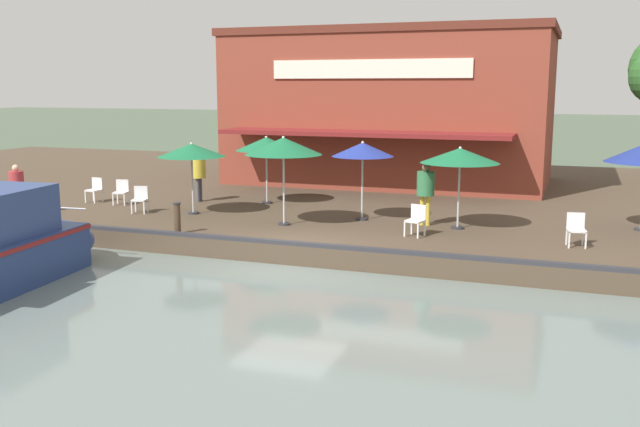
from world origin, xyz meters
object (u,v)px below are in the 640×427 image
Objects in this scene: patio_umbrella_mid_patio_right at (266,144)px; cafe_chair_under_first_umbrella at (121,191)px; patio_umbrella_mid_patio_left at (191,150)px; cafe_chair_back_row_seat at (140,198)px; cafe_chair_mid_patio at (95,189)px; person_near_entrance at (17,184)px; patio_umbrella_near_quay_edge at (363,150)px; cafe_chair_beside_entrance at (576,228)px; cafe_chair_facing_river at (416,219)px; person_at_quay_edge at (199,171)px; patio_umbrella_far_corner at (460,156)px; tree_upstream_bank at (325,75)px; patio_umbrella_back_row at (283,146)px; mooring_post at (177,218)px; waterfront_restaurant at (392,107)px; person_mid_patio at (426,186)px.

patio_umbrella_mid_patio_right is 2.75× the size of cafe_chair_under_first_umbrella.
patio_umbrella_mid_patio_left is 2.34m from cafe_chair_back_row_seat.
person_near_entrance is at bearing -14.61° from cafe_chair_mid_patio.
patio_umbrella_near_quay_edge reaches higher than cafe_chair_beside_entrance.
cafe_chair_facing_river is 9.07m from person_at_quay_edge.
patio_umbrella_far_corner is 0.36× the size of tree_upstream_bank.
patio_umbrella_back_row is 2.99× the size of mooring_post.
patio_umbrella_far_corner is 2.77× the size of cafe_chair_facing_river.
patio_umbrella_mid_patio_left is at bearing -21.20° from waterfront_restaurant.
patio_umbrella_mid_patio_right is 3.01m from patio_umbrella_mid_patio_left.
cafe_chair_under_first_umbrella is (-0.74, -3.24, -1.55)m from patio_umbrella_mid_patio_left.
cafe_chair_beside_entrance is at bearing 68.56° from patio_umbrella_far_corner.
cafe_chair_under_first_umbrella is at bearing -129.44° from mooring_post.
cafe_chair_beside_entrance is (10.80, 7.65, -2.68)m from waterfront_restaurant.
patio_umbrella_back_row is 5.48m from cafe_chair_back_row_seat.
waterfront_restaurant reaches higher than patio_umbrella_back_row.
mooring_post is at bearing 50.56° from cafe_chair_under_first_umbrella.
patio_umbrella_mid_patio_left is 5.65m from person_near_entrance.
person_near_entrance reaches higher than cafe_chair_facing_river.
patio_umbrella_mid_patio_left is at bearing 25.17° from person_at_quay_edge.
waterfront_restaurant is 9.45m from person_at_quay_edge.
patio_umbrella_mid_patio_right reaches higher than patio_umbrella_mid_patio_left.
cafe_chair_back_row_seat is at bearing 64.51° from cafe_chair_mid_patio.
person_mid_patio reaches higher than mooring_post.
cafe_chair_facing_river is (10.94, 3.55, -2.68)m from waterfront_restaurant.
patio_umbrella_back_row is (3.40, 2.09, 0.25)m from patio_umbrella_mid_patio_right.
patio_umbrella_mid_patio_right is at bearing 135.39° from cafe_chair_back_row_seat.
cafe_chair_mid_patio and cafe_chair_facing_river have the same top height.
patio_umbrella_near_quay_edge reaches higher than cafe_chair_facing_river.
person_at_quay_edge is (7.80, -4.94, -2.06)m from waterfront_restaurant.
mooring_post is (3.36, -7.17, -1.65)m from patio_umbrella_far_corner.
tree_upstream_bank is at bearing -137.75° from waterfront_restaurant.
patio_umbrella_back_row is at bearing -50.98° from patio_umbrella_near_quay_edge.
patio_umbrella_back_row reaches higher than patio_umbrella_near_quay_edge.
cafe_chair_under_first_umbrella is (0.09, -8.61, -1.67)m from patio_umbrella_near_quay_edge.
cafe_chair_back_row_seat is at bearing -13.73° from person_at_quay_edge.
cafe_chair_facing_river is (0.19, 3.99, -1.84)m from patio_umbrella_back_row.
person_near_entrance is (4.68, -6.55, -1.08)m from patio_umbrella_mid_patio_right.
patio_umbrella_far_corner is 2.77× the size of cafe_chair_mid_patio.
cafe_chair_mid_patio is at bearing -123.91° from mooring_post.
patio_umbrella_near_quay_edge is at bearing 98.85° from patio_umbrella_mid_patio_left.
patio_umbrella_near_quay_edge is at bearing 100.10° from cafe_chair_back_row_seat.
person_mid_patio is 8.54m from person_at_quay_edge.
cafe_chair_under_first_umbrella is 0.97× the size of mooring_post.
patio_umbrella_mid_patio_right is at bearing 107.25° from cafe_chair_mid_patio.
patio_umbrella_mid_patio_left is (0.48, -8.34, -0.07)m from patio_umbrella_far_corner.
person_mid_patio is (9.36, 3.46, -2.00)m from waterfront_restaurant.
patio_umbrella_mid_patio_right is 5.81m from mooring_post.
tree_upstream_bank reaches higher than cafe_chair_beside_entrance.
cafe_chair_facing_river is (3.60, 6.07, -1.59)m from patio_umbrella_mid_patio_right.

